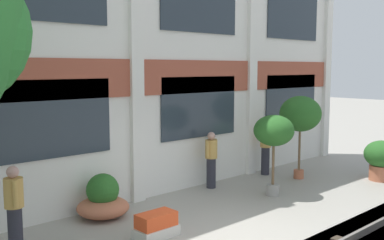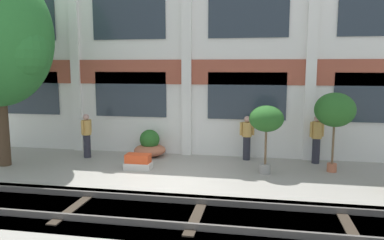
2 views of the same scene
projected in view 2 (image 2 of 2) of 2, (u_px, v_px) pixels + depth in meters
The scene contains 10 objects.
ground_plane at pixel (167, 178), 11.17m from camera, with size 80.00×80.00×0.00m, color #9E998E.
apartment_facade at pixel (188, 40), 13.80m from camera, with size 17.89×0.64×8.60m.
rail_tracks at pixel (139, 218), 8.60m from camera, with size 25.53×2.80×0.43m.
potted_plant_low_pan at pixel (335, 111), 11.58m from camera, with size 1.24×1.24×2.51m.
potted_plant_wide_bowl at pixel (150, 146), 13.85m from camera, with size 1.17×1.17×1.00m.
potted_plant_tall_urn at pixel (266, 121), 11.41m from camera, with size 1.05×1.05×2.13m.
potted_plant_square_trough at pixel (138, 162), 12.14m from camera, with size 0.88×0.50×0.49m.
resident_by_doorway at pixel (247, 137), 13.25m from camera, with size 0.51×0.34×1.58m.
resident_watching_tracks at pixel (87, 134), 13.59m from camera, with size 0.34×0.52×1.60m.
resident_near_plants at pixel (317, 138), 12.77m from camera, with size 0.49×0.34×1.66m.
Camera 2 is at (2.69, -10.49, 3.32)m, focal length 35.00 mm.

